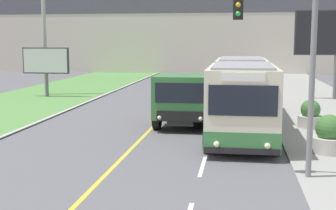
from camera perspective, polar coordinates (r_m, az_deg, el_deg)
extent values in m
cube|color=silver|center=(14.84, 4.24, -7.43)|extent=(0.12, 2.40, 0.01)
cube|color=silver|center=(19.30, 5.27, -3.83)|extent=(0.12, 2.40, 0.01)
cube|color=silver|center=(23.82, 5.91, -1.59)|extent=(0.12, 2.40, 0.01)
cube|color=silver|center=(28.36, 6.35, -0.06)|extent=(0.12, 2.40, 0.01)
cube|color=silver|center=(32.92, 6.66, 1.04)|extent=(0.12, 2.40, 0.01)
cube|color=silver|center=(37.49, 6.90, 1.88)|extent=(0.12, 2.40, 0.01)
cube|color=silver|center=(42.07, 7.09, 2.53)|extent=(0.12, 2.40, 0.01)
cube|color=silver|center=(46.65, 7.24, 3.05)|extent=(0.12, 2.40, 0.01)
cube|color=beige|center=(17.83, 9.00, 0.38)|extent=(2.49, 5.49, 2.68)
cube|color=#3D7F42|center=(17.99, 8.93, -2.74)|extent=(2.51, 5.51, 0.70)
cube|color=black|center=(17.79, 9.03, 1.66)|extent=(2.51, 5.05, 0.94)
cube|color=gray|center=(17.71, 9.10, 4.80)|extent=(2.12, 4.94, 0.08)
cube|color=beige|center=(24.19, 8.90, 2.35)|extent=(2.49, 5.49, 2.68)
cube|color=#3D7F42|center=(24.30, 8.85, 0.03)|extent=(2.51, 5.51, 0.70)
cube|color=black|center=(24.15, 8.92, 3.30)|extent=(2.51, 5.05, 0.94)
cube|color=gray|center=(24.09, 8.97, 5.61)|extent=(2.12, 4.94, 0.08)
cube|color=#474747|center=(21.01, 8.95, 1.51)|extent=(2.29, 0.90, 2.46)
cube|color=black|center=(15.04, 9.11, 0.52)|extent=(2.19, 0.04, 0.98)
cube|color=black|center=(15.32, 8.97, -5.57)|extent=(2.44, 0.06, 0.20)
sphere|color=#F4EAB2|center=(15.28, 5.94, -4.79)|extent=(0.20, 0.20, 0.20)
sphere|color=#F4EAB2|center=(15.30, 12.03, -4.90)|extent=(0.20, 0.20, 0.20)
cube|color=white|center=(14.96, 9.17, 3.40)|extent=(1.37, 0.04, 0.28)
cylinder|color=black|center=(16.54, 4.84, -4.06)|extent=(0.28, 1.00, 1.00)
cylinder|color=black|center=(16.56, 13.06, -4.22)|extent=(0.28, 1.00, 1.00)
cylinder|color=black|center=(19.77, 5.47, -2.09)|extent=(0.28, 1.00, 1.00)
cylinder|color=black|center=(19.79, 12.33, -2.23)|extent=(0.28, 1.00, 1.00)
cylinder|color=black|center=(24.88, 6.12, -0.03)|extent=(0.28, 1.00, 1.00)
cylinder|color=black|center=(24.90, 11.56, -0.14)|extent=(0.28, 1.00, 1.00)
cube|color=black|center=(22.64, 2.45, -0.92)|extent=(1.11, 6.27, 0.20)
cube|color=#38753D|center=(20.57, 1.88, 1.07)|extent=(2.47, 2.34, 1.85)
cube|color=black|center=(19.36, 1.48, 1.47)|extent=(2.10, 0.04, 0.83)
cube|color=black|center=(19.49, 1.46, -1.40)|extent=(1.98, 0.06, 0.44)
sphere|color=silver|center=(19.62, -1.05, -1.55)|extent=(0.18, 0.18, 0.18)
sphere|color=silver|center=(19.41, 3.99, -1.67)|extent=(0.18, 0.18, 0.18)
cube|color=orange|center=(23.89, 2.78, -0.06)|extent=(2.35, 3.68, 0.12)
cube|color=orange|center=(23.96, 0.14, 1.25)|extent=(0.12, 3.68, 1.18)
cube|color=orange|center=(23.74, 5.46, 1.15)|extent=(0.12, 3.68, 1.18)
cube|color=orange|center=(22.07, 2.32, 0.67)|extent=(2.35, 0.12, 1.18)
cube|color=orange|center=(25.58, 3.19, 1.67)|extent=(2.35, 0.12, 1.18)
cube|color=orange|center=(21.99, 2.33, 2.51)|extent=(2.35, 0.12, 0.24)
cylinder|color=black|center=(20.64, -1.34, -1.57)|extent=(0.30, 1.04, 1.04)
cylinder|color=black|center=(20.38, 4.97, -1.72)|extent=(0.30, 1.04, 1.04)
cylinder|color=black|center=(24.23, 0.15, -0.15)|extent=(0.30, 1.04, 1.04)
cylinder|color=black|center=(24.00, 5.52, -0.26)|extent=(0.30, 1.04, 1.04)
cube|color=#2D4784|center=(38.89, 9.09, 2.77)|extent=(1.80, 4.30, 0.61)
cube|color=black|center=(38.94, 9.11, 3.71)|extent=(1.53, 2.36, 0.65)
cylinder|color=black|center=(37.62, 7.86, 2.35)|extent=(0.18, 0.62, 0.62)
cylinder|color=black|center=(37.64, 10.33, 2.30)|extent=(0.18, 0.62, 0.62)
cylinder|color=black|center=(40.19, 7.91, 2.70)|extent=(0.18, 0.62, 0.62)
cylinder|color=black|center=(40.20, 10.22, 2.65)|extent=(0.18, 0.62, 0.62)
cylinder|color=#9E9E99|center=(34.80, -14.85, 8.69)|extent=(0.28, 0.28, 9.09)
cylinder|color=slate|center=(13.51, 17.16, 2.96)|extent=(0.16, 0.16, 5.68)
cube|color=black|center=(13.34, 8.56, 11.95)|extent=(0.28, 0.24, 0.80)
sphere|color=orange|center=(13.22, 8.56, 11.99)|extent=(0.14, 0.14, 0.14)
sphere|color=green|center=(13.20, 8.54, 10.95)|extent=(0.14, 0.14, 0.14)
cylinder|color=#59595B|center=(32.41, 19.73, 3.21)|extent=(0.24, 0.24, 3.03)
cylinder|color=#59595B|center=(33.48, -14.57, 2.41)|extent=(0.24, 0.24, 1.71)
cube|color=#333333|center=(33.36, -14.67, 5.26)|extent=(3.28, 0.20, 1.79)
cube|color=silver|center=(33.26, -14.74, 5.25)|extent=(3.12, 0.02, 1.63)
cylinder|color=#B7B2A8|center=(17.02, 18.97, -4.64)|extent=(1.17, 1.17, 0.54)
sphere|color=#3D6B33|center=(16.90, 19.06, -2.68)|extent=(0.94, 0.94, 0.94)
cylinder|color=#B7B2A8|center=(21.62, 16.92, -1.96)|extent=(1.07, 1.07, 0.52)
sphere|color=#3D6B33|center=(21.53, 16.98, -0.50)|extent=(0.86, 0.86, 0.86)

